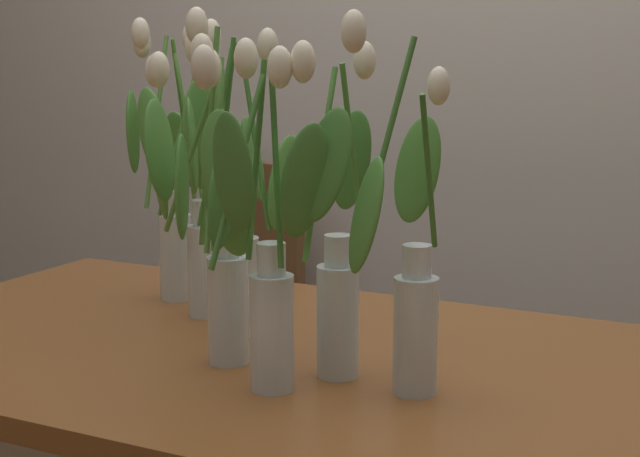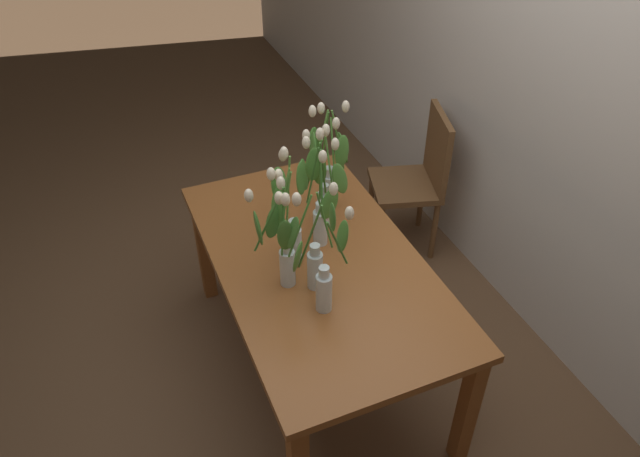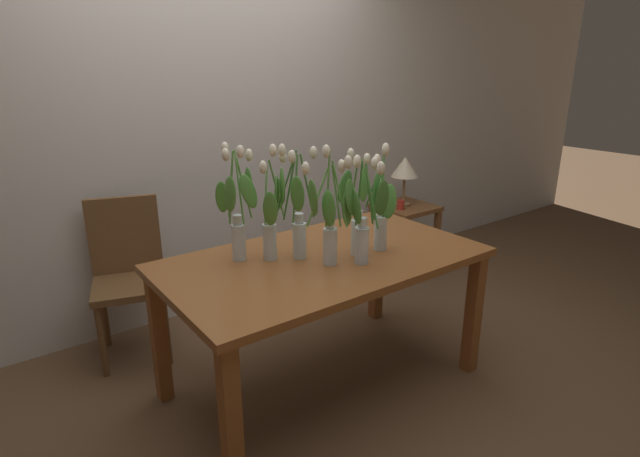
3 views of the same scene
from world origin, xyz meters
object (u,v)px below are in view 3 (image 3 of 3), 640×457
at_px(side_table, 405,219).
at_px(table_lamp, 405,168).
at_px(tulip_vase_1, 238,213).
at_px(tulip_vase_3, 271,225).
at_px(pillar_candle, 401,205).
at_px(tulip_vase_4, 379,217).
at_px(dining_chair, 128,269).
at_px(tulip_vase_0, 359,219).
at_px(tulip_vase_6, 296,212).
at_px(tulip_vase_2, 366,223).
at_px(dining_table, 324,273).
at_px(tulip_vase_5, 332,220).

xyz_separation_m(side_table, table_lamp, (-0.01, 0.02, 0.42)).
distance_m(tulip_vase_1, tulip_vase_3, 0.17).
bearing_deg(pillar_candle, table_lamp, 36.47).
bearing_deg(tulip_vase_4, dining_chair, 133.09).
relative_size(tulip_vase_0, tulip_vase_6, 0.93).
height_order(tulip_vase_6, pillar_candle, tulip_vase_6).
bearing_deg(tulip_vase_2, tulip_vase_0, 62.30).
bearing_deg(tulip_vase_4, tulip_vase_6, 159.73).
distance_m(dining_table, tulip_vase_4, 0.40).
xyz_separation_m(tulip_vase_4, dining_chair, (-0.99, 1.05, -0.40)).
distance_m(tulip_vase_1, tulip_vase_2, 0.61).
bearing_deg(dining_table, tulip_vase_2, -65.10).
height_order(tulip_vase_2, tulip_vase_4, tulip_vase_4).
xyz_separation_m(tulip_vase_1, pillar_candle, (1.76, 0.63, -0.39)).
bearing_deg(tulip_vase_4, tulip_vase_1, 154.75).
bearing_deg(tulip_vase_0, tulip_vase_6, 154.02).
height_order(tulip_vase_2, dining_chair, tulip_vase_2).
bearing_deg(table_lamp, tulip_vase_6, -152.29).
height_order(tulip_vase_2, tulip_vase_5, tulip_vase_5).
bearing_deg(tulip_vase_4, tulip_vase_0, 174.28).
xyz_separation_m(dining_table, table_lamp, (1.51, 0.92, 0.21)).
bearing_deg(tulip_vase_6, tulip_vase_3, 146.54).
relative_size(tulip_vase_3, side_table, 0.96).
distance_m(tulip_vase_3, pillar_candle, 1.81).
distance_m(tulip_vase_0, table_lamp, 1.68).
bearing_deg(dining_table, side_table, 30.54).
height_order(tulip_vase_0, tulip_vase_4, tulip_vase_4).
relative_size(dining_table, side_table, 2.91).
relative_size(tulip_vase_5, table_lamp, 1.46).
height_order(dining_table, tulip_vase_4, tulip_vase_4).
height_order(tulip_vase_2, tulip_vase_3, tulip_vase_2).
bearing_deg(tulip_vase_3, side_table, 23.89).
xyz_separation_m(dining_table, dining_chair, (-0.70, 0.96, -0.12)).
xyz_separation_m(dining_table, tulip_vase_2, (0.09, -0.20, 0.30)).
bearing_deg(tulip_vase_1, pillar_candle, 19.62).
bearing_deg(tulip_vase_5, side_table, 33.08).
bearing_deg(tulip_vase_0, tulip_vase_4, -5.72).
xyz_separation_m(tulip_vase_5, tulip_vase_6, (-0.08, 0.18, 0.01)).
bearing_deg(tulip_vase_5, dining_table, 69.36).
xyz_separation_m(tulip_vase_3, tulip_vase_5, (0.18, -0.25, 0.05)).
distance_m(tulip_vase_6, table_lamp, 1.85).
bearing_deg(side_table, table_lamp, 116.20).
distance_m(dining_table, pillar_candle, 1.63).
bearing_deg(tulip_vase_5, tulip_vase_1, 133.18).
bearing_deg(tulip_vase_5, table_lamp, 33.75).
xyz_separation_m(dining_table, tulip_vase_4, (0.28, -0.09, 0.27)).
xyz_separation_m(dining_table, pillar_candle, (1.40, 0.84, -0.06)).
bearing_deg(pillar_candle, tulip_vase_2, -141.53).
height_order(dining_table, pillar_candle, dining_table).
xyz_separation_m(tulip_vase_3, table_lamp, (1.74, 0.79, -0.06)).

